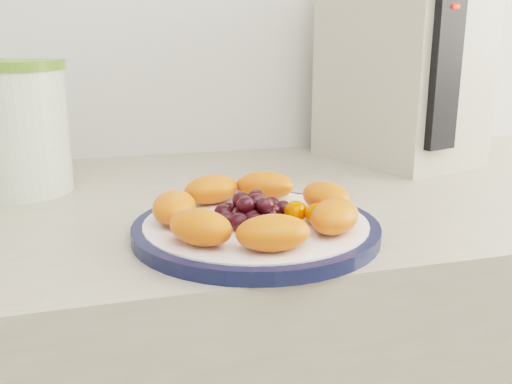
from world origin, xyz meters
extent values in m
cylinder|color=#101737|center=(-0.11, 1.03, 0.91)|extent=(0.27, 0.27, 0.01)
cylinder|color=white|center=(-0.11, 1.03, 0.91)|extent=(0.25, 0.25, 0.02)
cylinder|color=#386514|center=(-0.38, 1.29, 0.98)|extent=(0.16, 0.16, 0.17)
cylinder|color=#547B2C|center=(-0.38, 1.29, 1.08)|extent=(0.17, 0.17, 0.01)
cube|color=#BFB6A2|center=(0.24, 1.35, 1.06)|extent=(0.25, 0.29, 0.32)
cube|color=black|center=(0.23, 1.21, 1.06)|extent=(0.06, 0.03, 0.23)
cube|color=#FF0C05|center=(0.23, 1.20, 1.15)|extent=(0.01, 0.01, 0.01)
ellipsoid|color=#FF4C16|center=(-0.02, 1.04, 0.93)|extent=(0.06, 0.08, 0.03)
ellipsoid|color=#FF4C16|center=(-0.08, 1.11, 0.93)|extent=(0.08, 0.07, 0.03)
ellipsoid|color=#FF4C16|center=(-0.14, 1.11, 0.93)|extent=(0.08, 0.07, 0.03)
ellipsoid|color=#FF4C16|center=(-0.20, 1.04, 0.93)|extent=(0.06, 0.08, 0.03)
ellipsoid|color=#FF4C16|center=(-0.18, 0.97, 0.93)|extent=(0.08, 0.09, 0.03)
ellipsoid|color=#FF4C16|center=(-0.12, 0.94, 0.93)|extent=(0.08, 0.05, 0.03)
ellipsoid|color=#FF4C16|center=(-0.04, 0.97, 0.93)|extent=(0.08, 0.08, 0.03)
ellipsoid|color=black|center=(-0.11, 1.03, 0.93)|extent=(0.02, 0.02, 0.02)
ellipsoid|color=black|center=(-0.09, 1.03, 0.93)|extent=(0.02, 0.02, 0.02)
ellipsoid|color=black|center=(-0.10, 1.04, 0.93)|extent=(0.02, 0.02, 0.02)
ellipsoid|color=black|center=(-0.12, 1.04, 0.93)|extent=(0.02, 0.02, 0.02)
ellipsoid|color=black|center=(-0.13, 1.03, 0.93)|extent=(0.02, 0.02, 0.02)
ellipsoid|color=black|center=(-0.12, 1.01, 0.93)|extent=(0.02, 0.02, 0.02)
ellipsoid|color=black|center=(-0.10, 1.01, 0.93)|extent=(0.02, 0.02, 0.02)
ellipsoid|color=black|center=(-0.08, 1.03, 0.93)|extent=(0.02, 0.02, 0.02)
ellipsoid|color=black|center=(-0.09, 1.05, 0.93)|extent=(0.02, 0.02, 0.02)
ellipsoid|color=black|center=(-0.10, 1.06, 0.93)|extent=(0.02, 0.02, 0.02)
ellipsoid|color=black|center=(-0.12, 1.06, 0.93)|extent=(0.02, 0.02, 0.02)
ellipsoid|color=black|center=(-0.14, 1.05, 0.93)|extent=(0.02, 0.02, 0.02)
ellipsoid|color=black|center=(-0.15, 1.03, 0.93)|extent=(0.02, 0.02, 0.02)
ellipsoid|color=black|center=(-0.15, 1.02, 0.93)|extent=(0.02, 0.02, 0.02)
ellipsoid|color=black|center=(-0.14, 1.00, 0.93)|extent=(0.02, 0.02, 0.02)
ellipsoid|color=black|center=(-0.12, 0.99, 0.93)|extent=(0.02, 0.02, 0.02)
ellipsoid|color=black|center=(-0.11, 1.03, 0.94)|extent=(0.02, 0.02, 0.02)
ellipsoid|color=black|center=(-0.11, 1.04, 0.94)|extent=(0.02, 0.02, 0.02)
ellipsoid|color=black|center=(-0.13, 1.04, 0.94)|extent=(0.02, 0.02, 0.02)
ellipsoid|color=black|center=(-0.13, 1.02, 0.94)|extent=(0.02, 0.02, 0.02)
ellipsoid|color=black|center=(-0.11, 1.01, 0.94)|extent=(0.02, 0.02, 0.02)
ellipsoid|color=#F14700|center=(-0.05, 1.00, 0.93)|extent=(0.03, 0.03, 0.02)
ellipsoid|color=#F14700|center=(-0.02, 1.00, 0.93)|extent=(0.04, 0.03, 0.02)
ellipsoid|color=#F14700|center=(-0.04, 0.97, 0.93)|extent=(0.04, 0.04, 0.02)
ellipsoid|color=#F14700|center=(-0.07, 1.01, 0.93)|extent=(0.04, 0.04, 0.02)
camera|label=1|loc=(-0.27, 0.46, 1.11)|focal=40.00mm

